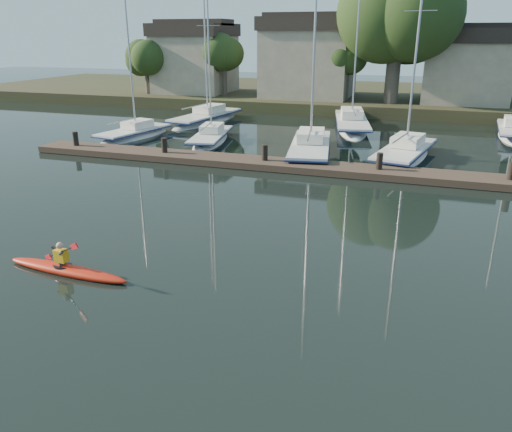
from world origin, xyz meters
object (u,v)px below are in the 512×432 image
(sailboat_0, at_px, (135,140))
(sailboat_6, at_px, (351,130))
(sailboat_3, at_px, (404,162))
(sailboat_5, at_px, (206,125))
(dock, at_px, (320,168))
(kayak, at_px, (66,268))
(sailboat_1, at_px, (211,144))
(sailboat_2, at_px, (310,157))

(sailboat_0, height_order, sailboat_6, sailboat_6)
(sailboat_3, height_order, sailboat_5, sailboat_5)
(sailboat_3, relative_size, sailboat_5, 0.85)
(dock, height_order, sailboat_6, sailboat_6)
(sailboat_0, distance_m, sailboat_5, 7.73)
(kayak, bearing_deg, sailboat_1, 103.44)
(kayak, distance_m, sailboat_3, 20.36)
(kayak, height_order, sailboat_2, sailboat_2)
(dock, bearing_deg, sailboat_0, 160.65)
(kayak, relative_size, dock, 0.13)
(sailboat_1, xyz_separation_m, sailboat_2, (7.05, -1.46, -0.03))
(dock, bearing_deg, kayak, -109.29)
(sailboat_2, xyz_separation_m, sailboat_5, (-10.49, 8.51, 0.00))
(sailboat_1, height_order, sailboat_6, sailboat_6)
(kayak, distance_m, sailboat_2, 18.15)
(sailboat_1, relative_size, sailboat_3, 0.91)
(dock, bearing_deg, sailboat_5, 133.80)
(sailboat_3, bearing_deg, sailboat_6, 126.64)
(sailboat_6, bearing_deg, sailboat_2, -107.56)
(sailboat_1, relative_size, sailboat_2, 0.77)
(sailboat_1, distance_m, sailboat_2, 7.20)
(sailboat_0, height_order, sailboat_2, sailboat_2)
(dock, xyz_separation_m, sailboat_5, (-11.84, 12.34, -0.41))
(sailboat_0, height_order, sailboat_5, sailboat_5)
(dock, xyz_separation_m, sailboat_3, (4.06, 4.31, -0.41))
(kayak, distance_m, dock, 14.80)
(sailboat_1, distance_m, sailboat_3, 12.50)
(sailboat_2, bearing_deg, sailboat_5, 131.52)
(kayak, xyz_separation_m, sailboat_0, (-9.10, 18.88, -0.35))
(kayak, distance_m, sailboat_6, 27.82)
(sailboat_0, xyz_separation_m, sailboat_5, (2.15, 7.43, -0.02))
(sailboat_0, relative_size, sailboat_2, 0.69)
(sailboat_5, distance_m, sailboat_6, 11.64)
(dock, relative_size, sailboat_2, 2.09)
(sailboat_0, bearing_deg, dock, -8.49)
(dock, distance_m, sailboat_0, 14.83)
(sailboat_5, height_order, sailboat_6, sailboat_6)
(sailboat_5, bearing_deg, kayak, -66.91)
(sailboat_6, bearing_deg, sailboat_3, -75.81)
(dock, xyz_separation_m, sailboat_2, (-1.35, 3.83, -0.41))
(sailboat_5, bearing_deg, sailboat_1, -55.76)
(sailboat_3, bearing_deg, sailboat_1, -173.07)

